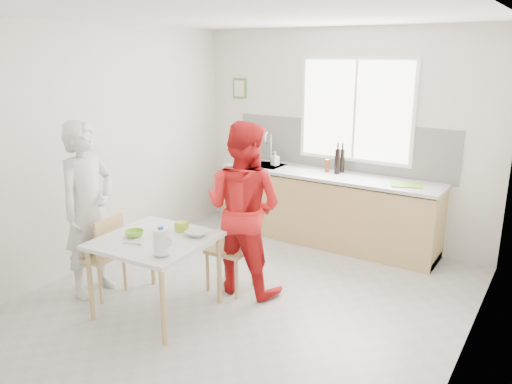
# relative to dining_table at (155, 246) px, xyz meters

# --- Properties ---
(ground) EXTENTS (4.50, 4.50, 0.00)m
(ground) POSITION_rel_dining_table_xyz_m (0.59, 0.56, -0.66)
(ground) COLOR #B7B7B2
(ground) RESTS_ON ground
(room_shell) EXTENTS (4.50, 4.50, 4.50)m
(room_shell) POSITION_rel_dining_table_xyz_m (0.59, 0.56, 0.98)
(room_shell) COLOR silver
(room_shell) RESTS_ON ground
(window) EXTENTS (1.50, 0.06, 1.30)m
(window) POSITION_rel_dining_table_xyz_m (0.79, 2.79, 1.04)
(window) COLOR white
(window) RESTS_ON room_shell
(backsplash) EXTENTS (3.00, 0.02, 0.65)m
(backsplash) POSITION_rel_dining_table_xyz_m (0.59, 2.80, 0.56)
(backsplash) COLOR white
(backsplash) RESTS_ON room_shell
(picture_frame) EXTENTS (0.22, 0.03, 0.28)m
(picture_frame) POSITION_rel_dining_table_xyz_m (-0.96, 2.80, 1.24)
(picture_frame) COLOR #56863C
(picture_frame) RESTS_ON room_shell
(kitchen_counter) EXTENTS (2.84, 0.64, 1.37)m
(kitchen_counter) POSITION_rel_dining_table_xyz_m (0.59, 2.51, -0.25)
(kitchen_counter) COLOR tan
(kitchen_counter) RESTS_ON ground
(dining_table) EXTENTS (1.02, 1.02, 0.74)m
(dining_table) POSITION_rel_dining_table_xyz_m (0.00, 0.00, 0.00)
(dining_table) COLOR silver
(dining_table) RESTS_ON ground
(chair_left) EXTENTS (0.41, 0.41, 0.85)m
(chair_left) POSITION_rel_dining_table_xyz_m (-0.68, -0.04, -0.20)
(chair_left) COLOR tan
(chair_left) RESTS_ON ground
(chair_far) EXTENTS (0.43, 0.43, 0.88)m
(chair_far) POSITION_rel_dining_table_xyz_m (0.30, 0.84, -0.18)
(chair_far) COLOR tan
(chair_far) RESTS_ON ground
(person_white) EXTENTS (0.46, 0.67, 1.77)m
(person_white) POSITION_rel_dining_table_xyz_m (-0.83, -0.05, 0.22)
(person_white) COLOR silver
(person_white) RESTS_ON ground
(person_red) EXTENTS (0.90, 0.72, 1.76)m
(person_red) POSITION_rel_dining_table_xyz_m (0.42, 0.84, 0.22)
(person_red) COLOR red
(person_red) RESTS_ON ground
(bowl_green) EXTENTS (0.18, 0.18, 0.05)m
(bowl_green) POSITION_rel_dining_table_xyz_m (-0.20, -0.06, 0.10)
(bowl_green) COLOR #73C62D
(bowl_green) RESTS_ON dining_table
(bowl_white) EXTENTS (0.22, 0.22, 0.05)m
(bowl_white) POSITION_rel_dining_table_xyz_m (0.28, 0.27, 0.10)
(bowl_white) COLOR silver
(bowl_white) RESTS_ON dining_table
(milk_jug) EXTENTS (0.19, 0.14, 0.24)m
(milk_jug) POSITION_rel_dining_table_xyz_m (0.34, -0.26, 0.21)
(milk_jug) COLOR white
(milk_jug) RESTS_ON dining_table
(green_box) EXTENTS (0.11, 0.11, 0.09)m
(green_box) POSITION_rel_dining_table_xyz_m (0.08, 0.29, 0.12)
(green_box) COLOR #A0C02C
(green_box) RESTS_ON dining_table
(spoon) EXTENTS (0.15, 0.07, 0.01)m
(spoon) POSITION_rel_dining_table_xyz_m (-0.07, -0.22, 0.09)
(spoon) COLOR #A5A5AA
(spoon) RESTS_ON dining_table
(cutting_board) EXTENTS (0.41, 0.35, 0.01)m
(cutting_board) POSITION_rel_dining_table_xyz_m (1.58, 2.47, 0.26)
(cutting_board) COLOR #6FB62A
(cutting_board) RESTS_ON kitchen_counter
(wine_bottle_a) EXTENTS (0.07, 0.07, 0.32)m
(wine_bottle_a) POSITION_rel_dining_table_xyz_m (0.67, 2.57, 0.42)
(wine_bottle_a) COLOR black
(wine_bottle_a) RESTS_ON kitchen_counter
(wine_bottle_b) EXTENTS (0.07, 0.07, 0.30)m
(wine_bottle_b) POSITION_rel_dining_table_xyz_m (0.69, 2.68, 0.41)
(wine_bottle_b) COLOR black
(wine_bottle_b) RESTS_ON kitchen_counter
(jar_amber) EXTENTS (0.06, 0.06, 0.16)m
(jar_amber) POSITION_rel_dining_table_xyz_m (0.52, 2.60, 0.34)
(jar_amber) COLOR brown
(jar_amber) RESTS_ON kitchen_counter
(soap_bottle) EXTENTS (0.11, 0.11, 0.19)m
(soap_bottle) POSITION_rel_dining_table_xyz_m (-0.23, 2.56, 0.35)
(soap_bottle) COLOR #999999
(soap_bottle) RESTS_ON kitchen_counter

